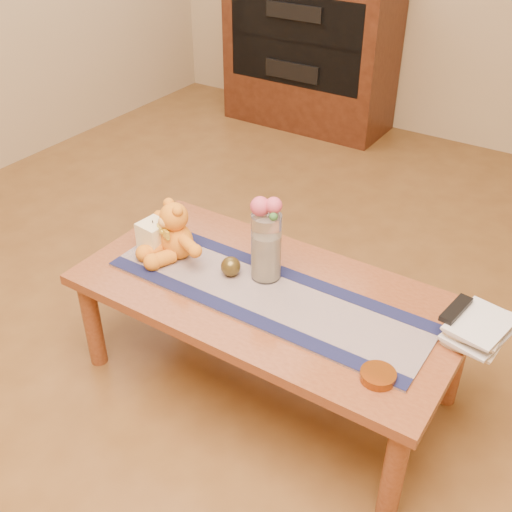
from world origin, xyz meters
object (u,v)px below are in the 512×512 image
Objects in this scene: pillar_candle at (154,237)px; bronze_ball at (231,266)px; tv_remote at (456,309)px; teddy_bear at (176,230)px; book_bottom at (453,325)px; glass_vase at (266,247)px; amber_dish at (378,376)px.

bronze_ball is (0.35, 0.02, -0.02)m from pillar_candle.
bronze_ball is 0.46× the size of tv_remote.
book_bottom is (1.04, 0.17, -0.11)m from teddy_bear.
glass_vase is at bearing -166.63° from book_bottom.
tv_remote reaches higher than bronze_ball.
teddy_bear is at bearing 168.28° from amber_dish.
amber_dish is (0.93, -0.19, -0.10)m from teddy_bear.
bronze_ball is 0.81m from book_bottom.
bronze_ball is (0.25, -0.00, -0.07)m from teddy_bear.
tv_remote is at bearing 7.90° from glass_vase.
amber_dish is (0.56, -0.25, -0.12)m from glass_vase.
pillar_candle is 1.15m from book_bottom.
glass_vase is 0.68m from tv_remote.
glass_vase reaches higher than pillar_candle.
book_bottom is (1.13, 0.19, -0.06)m from pillar_candle.
pillar_candle is 0.55× the size of book_bottom.
glass_vase is 2.37× the size of amber_dish.
bronze_ball is at bearing 23.03° from teddy_bear.
teddy_bear is 4.32× the size of bronze_ball.
book_bottom is (0.79, 0.17, -0.03)m from bronze_ball.
book_bottom is at bearing 8.71° from glass_vase.
tv_remote reaches higher than book_bottom.
pillar_candle reaches higher than bronze_ball.
glass_vase reaches higher than amber_dish.
pillar_candle is 1.65× the size of bronze_ball.
glass_vase is 1.17× the size of book_bottom.
teddy_bear is at bearing 179.67° from bronze_ball.
tv_remote is at bearing -93.00° from book_bottom.
book_bottom is at bearing 9.59° from pillar_candle.
pillar_candle reaches higher than tv_remote.
amber_dish is (-0.11, -0.36, 0.00)m from book_bottom.
glass_vase is at bearing 155.57° from amber_dish.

